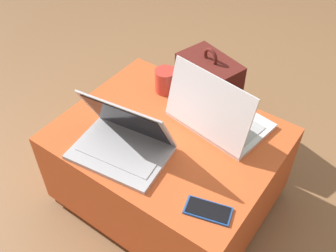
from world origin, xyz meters
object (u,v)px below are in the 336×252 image
object	(u,v)px
cell_phone	(208,210)
coffee_mug	(166,81)
laptop_near	(123,141)
backpack	(209,97)
laptop_far	(217,115)

from	to	relation	value
cell_phone	coffee_mug	world-z (taller)	coffee_mug
laptop_near	backpack	size ratio (longest dim) A/B	0.74
laptop_far	cell_phone	bearing A→B (deg)	125.70
laptop_near	cell_phone	size ratio (longest dim) A/B	2.26
laptop_far	cell_phone	distance (m)	0.41
laptop_far	cell_phone	xyz separation A→B (m)	(0.18, -0.36, -0.05)
laptop_near	laptop_far	size ratio (longest dim) A/B	0.93
laptop_far	backpack	xyz separation A→B (m)	(-0.22, 0.34, -0.25)
laptop_near	coffee_mug	size ratio (longest dim) A/B	2.83
laptop_near	cell_phone	distance (m)	0.39
laptop_near	laptop_far	xyz separation A→B (m)	(0.20, 0.31, 0.01)
laptop_near	backpack	world-z (taller)	laptop_near
coffee_mug	cell_phone	bearing A→B (deg)	-41.99
cell_phone	coffee_mug	size ratio (longest dim) A/B	1.25
coffee_mug	backpack	bearing A→B (deg)	77.81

